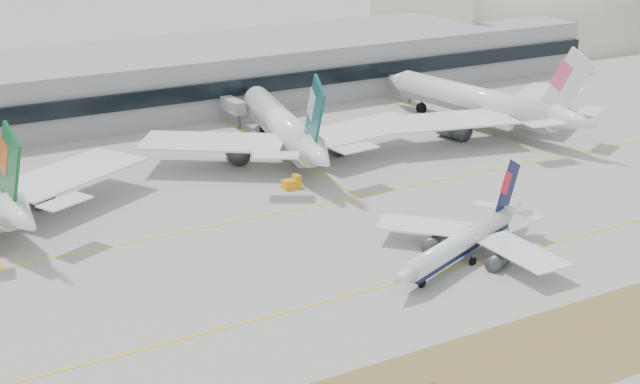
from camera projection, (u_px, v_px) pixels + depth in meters
ground at (347, 279)px, 135.60m from camera, size 3000.00×3000.00×0.00m
taxiing_airliner at (464, 241)px, 141.24m from camera, size 37.98×32.08×13.37m
widebody_cathay at (284, 128)px, 192.64m from camera, size 63.94×63.60×23.34m
widebody_china_air at (483, 104)px, 212.46m from camera, size 66.05×65.28×23.82m
terminal at (113, 84)px, 226.91m from camera, size 280.00×43.10×15.00m
hangar at (520, 45)px, 317.91m from camera, size 91.00×60.00×60.00m
gse_c at (292, 183)px, 174.16m from camera, size 3.55×2.00×2.60m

